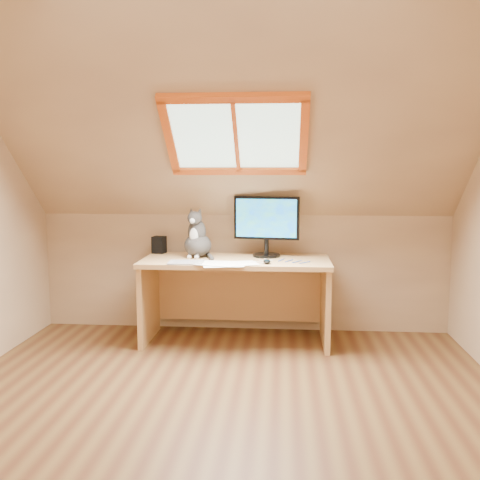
# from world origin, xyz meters

# --- Properties ---
(ground) EXTENTS (3.50, 3.50, 0.00)m
(ground) POSITION_xyz_m (0.00, 0.00, 0.00)
(ground) COLOR brown
(ground) RESTS_ON ground
(room_shell) EXTENTS (3.52, 3.52, 2.41)m
(room_shell) POSITION_xyz_m (0.00, -0.09, 1.43)
(room_shell) COLOR tan
(room_shell) RESTS_ON ground
(desk) EXTENTS (1.49, 0.65, 0.68)m
(desk) POSITION_xyz_m (-0.03, 1.45, 0.46)
(desk) COLOR tan
(desk) RESTS_ON ground
(monitor) EXTENTS (0.53, 0.23, 0.49)m
(monitor) POSITION_xyz_m (0.21, 1.51, 0.96)
(monitor) COLOR black
(monitor) RESTS_ON desk
(cat) EXTENTS (0.27, 0.31, 0.41)m
(cat) POSITION_xyz_m (-0.35, 1.45, 0.82)
(cat) COLOR #413C39
(cat) RESTS_ON desk
(desk_speaker) EXTENTS (0.12, 0.12, 0.14)m
(desk_speaker) POSITION_xyz_m (-0.71, 1.63, 0.75)
(desk_speaker) COLOR black
(desk_speaker) RESTS_ON desk
(graphics_tablet) EXTENTS (0.27, 0.20, 0.01)m
(graphics_tablet) POSITION_xyz_m (-0.39, 1.15, 0.68)
(graphics_tablet) COLOR #B2B2B7
(graphics_tablet) RESTS_ON desk
(mouse) EXTENTS (0.06, 0.11, 0.03)m
(mouse) POSITION_xyz_m (0.22, 1.18, 0.69)
(mouse) COLOR black
(mouse) RESTS_ON desk
(papers) EXTENTS (0.35, 0.30, 0.01)m
(papers) POSITION_xyz_m (-0.05, 1.12, 0.68)
(papers) COLOR white
(papers) RESTS_ON desk
(cables) EXTENTS (0.51, 0.26, 0.01)m
(cables) POSITION_xyz_m (0.32, 1.26, 0.68)
(cables) COLOR silver
(cables) RESTS_ON desk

